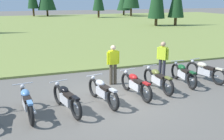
{
  "coord_description": "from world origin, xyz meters",
  "views": [
    {
      "loc": [
        -3.13,
        -8.18,
        3.51
      ],
      "look_at": [
        0.0,
        0.6,
        0.9
      ],
      "focal_mm": 41.32,
      "sensor_mm": 36.0,
      "label": 1
    }
  ],
  "objects_px": {
    "motorcycle_cream": "(205,71)",
    "motorcycle_red": "(136,84)",
    "motorcycle_silver": "(103,91)",
    "rider_in_hivis_vest": "(163,58)",
    "motorcycle_black": "(66,98)",
    "motorcycle_olive": "(158,79)",
    "motorcycle_british_green": "(183,74)",
    "motorcycle_sky_blue": "(27,102)",
    "rider_checking_bike": "(113,62)"
  },
  "relations": [
    {
      "from": "motorcycle_red",
      "to": "rider_checking_bike",
      "type": "relative_size",
      "value": 1.26
    },
    {
      "from": "motorcycle_red",
      "to": "motorcycle_cream",
      "type": "height_order",
      "value": "same"
    },
    {
      "from": "motorcycle_sky_blue",
      "to": "motorcycle_olive",
      "type": "xyz_separation_m",
      "value": [
        4.92,
        0.71,
        0.0
      ]
    },
    {
      "from": "motorcycle_black",
      "to": "rider_checking_bike",
      "type": "relative_size",
      "value": 1.24
    },
    {
      "from": "motorcycle_british_green",
      "to": "rider_in_hivis_vest",
      "type": "xyz_separation_m",
      "value": [
        -0.46,
        0.97,
        0.51
      ]
    },
    {
      "from": "motorcycle_red",
      "to": "rider_in_hivis_vest",
      "type": "bearing_deg",
      "value": 37.89
    },
    {
      "from": "motorcycle_sky_blue",
      "to": "motorcycle_black",
      "type": "xyz_separation_m",
      "value": [
        1.19,
        -0.09,
        0.0
      ]
    },
    {
      "from": "rider_checking_bike",
      "to": "motorcycle_british_green",
      "type": "bearing_deg",
      "value": -18.04
    },
    {
      "from": "motorcycle_silver",
      "to": "motorcycle_olive",
      "type": "bearing_deg",
      "value": 12.65
    },
    {
      "from": "motorcycle_cream",
      "to": "rider_checking_bike",
      "type": "distance_m",
      "value": 4.08
    },
    {
      "from": "motorcycle_black",
      "to": "motorcycle_silver",
      "type": "height_order",
      "value": "same"
    },
    {
      "from": "motorcycle_silver",
      "to": "motorcycle_british_green",
      "type": "distance_m",
      "value": 3.93
    },
    {
      "from": "motorcycle_black",
      "to": "motorcycle_silver",
      "type": "distance_m",
      "value": 1.31
    },
    {
      "from": "motorcycle_olive",
      "to": "motorcycle_cream",
      "type": "bearing_deg",
      "value": 8.2
    },
    {
      "from": "motorcycle_olive",
      "to": "motorcycle_british_green",
      "type": "height_order",
      "value": "same"
    },
    {
      "from": "motorcycle_black",
      "to": "motorcycle_cream",
      "type": "xyz_separation_m",
      "value": [
        6.27,
        1.17,
        0.0
      ]
    },
    {
      "from": "rider_checking_bike",
      "to": "rider_in_hivis_vest",
      "type": "xyz_separation_m",
      "value": [
        2.35,
        0.05,
        0.0
      ]
    },
    {
      "from": "motorcycle_cream",
      "to": "rider_checking_bike",
      "type": "xyz_separation_m",
      "value": [
        -3.96,
        0.87,
        0.51
      ]
    },
    {
      "from": "motorcycle_olive",
      "to": "motorcycle_british_green",
      "type": "distance_m",
      "value": 1.43
    },
    {
      "from": "motorcycle_sky_blue",
      "to": "rider_checking_bike",
      "type": "bearing_deg",
      "value": 28.96
    },
    {
      "from": "motorcycle_silver",
      "to": "rider_checking_bike",
      "type": "distance_m",
      "value": 2.12
    },
    {
      "from": "motorcycle_silver",
      "to": "motorcycle_british_green",
      "type": "relative_size",
      "value": 0.99
    },
    {
      "from": "motorcycle_red",
      "to": "motorcycle_cream",
      "type": "bearing_deg",
      "value": 10.25
    },
    {
      "from": "motorcycle_red",
      "to": "motorcycle_british_green",
      "type": "xyz_separation_m",
      "value": [
        2.48,
        0.61,
        0.0
      ]
    },
    {
      "from": "rider_in_hivis_vest",
      "to": "motorcycle_sky_blue",
      "type": "bearing_deg",
      "value": -161.2
    },
    {
      "from": "motorcycle_black",
      "to": "motorcycle_olive",
      "type": "bearing_deg",
      "value": 12.13
    },
    {
      "from": "motorcycle_black",
      "to": "motorcycle_olive",
      "type": "xyz_separation_m",
      "value": [
        3.73,
        0.8,
        0.0
      ]
    },
    {
      "from": "motorcycle_cream",
      "to": "rider_in_hivis_vest",
      "type": "xyz_separation_m",
      "value": [
        -1.6,
        0.92,
        0.51
      ]
    },
    {
      "from": "motorcycle_silver",
      "to": "rider_in_hivis_vest",
      "type": "bearing_deg",
      "value": 28.49
    },
    {
      "from": "motorcycle_sky_blue",
      "to": "motorcycle_silver",
      "type": "xyz_separation_m",
      "value": [
        2.48,
        0.16,
        0.0
      ]
    },
    {
      "from": "motorcycle_red",
      "to": "motorcycle_olive",
      "type": "relative_size",
      "value": 1.0
    },
    {
      "from": "motorcycle_silver",
      "to": "motorcycle_british_green",
      "type": "bearing_deg",
      "value": 12.68
    },
    {
      "from": "motorcycle_olive",
      "to": "motorcycle_red",
      "type": "bearing_deg",
      "value": -165.08
    },
    {
      "from": "motorcycle_olive",
      "to": "motorcycle_cream",
      "type": "distance_m",
      "value": 2.57
    },
    {
      "from": "motorcycle_red",
      "to": "motorcycle_olive",
      "type": "height_order",
      "value": "same"
    },
    {
      "from": "motorcycle_black",
      "to": "motorcycle_red",
      "type": "xyz_separation_m",
      "value": [
        2.64,
        0.51,
        0.0
      ]
    },
    {
      "from": "motorcycle_black",
      "to": "motorcycle_british_green",
      "type": "distance_m",
      "value": 5.25
    },
    {
      "from": "rider_checking_bike",
      "to": "motorcycle_black",
      "type": "bearing_deg",
      "value": -138.69
    },
    {
      "from": "motorcycle_sky_blue",
      "to": "motorcycle_british_green",
      "type": "height_order",
      "value": "same"
    },
    {
      "from": "motorcycle_red",
      "to": "motorcycle_cream",
      "type": "xyz_separation_m",
      "value": [
        3.63,
        0.66,
        0.0
      ]
    },
    {
      "from": "motorcycle_cream",
      "to": "motorcycle_red",
      "type": "bearing_deg",
      "value": -169.75
    },
    {
      "from": "rider_checking_bike",
      "to": "motorcycle_red",
      "type": "bearing_deg",
      "value": -77.78
    },
    {
      "from": "motorcycle_british_green",
      "to": "motorcycle_silver",
      "type": "bearing_deg",
      "value": -167.32
    },
    {
      "from": "motorcycle_red",
      "to": "motorcycle_silver",
      "type": "bearing_deg",
      "value": -169.19
    },
    {
      "from": "motorcycle_silver",
      "to": "motorcycle_british_green",
      "type": "xyz_separation_m",
      "value": [
        3.84,
        0.86,
        0.0
      ]
    },
    {
      "from": "motorcycle_sky_blue",
      "to": "motorcycle_red",
      "type": "height_order",
      "value": "same"
    },
    {
      "from": "motorcycle_sky_blue",
      "to": "motorcycle_red",
      "type": "relative_size",
      "value": 1.0
    },
    {
      "from": "rider_in_hivis_vest",
      "to": "motorcycle_red",
      "type": "bearing_deg",
      "value": -142.11
    },
    {
      "from": "motorcycle_black",
      "to": "rider_checking_bike",
      "type": "xyz_separation_m",
      "value": [
        2.31,
        2.03,
        0.51
      ]
    },
    {
      "from": "motorcycle_black",
      "to": "motorcycle_cream",
      "type": "bearing_deg",
      "value": 10.55
    }
  ]
}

